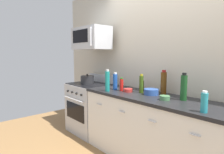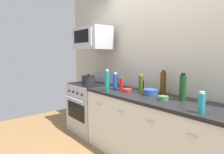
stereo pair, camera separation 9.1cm
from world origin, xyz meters
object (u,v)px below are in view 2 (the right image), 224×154
(bottle_olive_oil, at_px, (141,84))
(bowl_blue_mixing, at_px, (150,92))
(range_oven, at_px, (91,107))
(stockpot, at_px, (88,80))
(bottle_dish_soap, at_px, (202,103))
(bottle_soda_blue, at_px, (115,82))
(bottle_wine_green, at_px, (183,88))
(bottle_soy_sauce_dark, at_px, (142,86))
(bottle_hot_sauce_red, at_px, (121,85))
(microwave, at_px, (92,39))
(bowl_red_small, at_px, (128,90))
(bowl_green_glaze, at_px, (163,98))
(bottle_wine_amber, at_px, (163,83))
(bottle_sparkling_teal, at_px, (107,81))

(bottle_olive_oil, xyz_separation_m, bowl_blue_mixing, (0.17, 0.00, -0.09))
(range_oven, xyz_separation_m, stockpot, (0.00, -0.05, 0.53))
(bottle_dish_soap, bearing_deg, bottle_soda_blue, 173.37)
(bottle_wine_green, height_order, bowl_blue_mixing, bottle_wine_green)
(range_oven, bearing_deg, stockpot, -90.00)
(bottle_soy_sauce_dark, xyz_separation_m, bottle_wine_green, (0.70, -0.10, 0.08))
(bottle_hot_sauce_red, bearing_deg, bottle_soy_sauce_dark, 51.09)
(microwave, xyz_separation_m, bottle_wine_green, (1.80, 0.05, -0.67))
(bowl_red_small, bearing_deg, range_oven, 178.36)
(bottle_wine_green, distance_m, stockpot, 1.80)
(microwave, distance_m, bowl_green_glaze, 1.83)
(bottle_olive_oil, relative_size, bottle_wine_amber, 0.80)
(bottle_dish_soap, xyz_separation_m, bottle_wine_amber, (-0.72, 0.43, 0.06))
(bottle_wine_amber, xyz_separation_m, stockpot, (-1.44, -0.27, -0.08))
(stockpot, bearing_deg, bottle_olive_oil, 5.38)
(bottle_hot_sauce_red, height_order, bottle_wine_amber, bottle_wine_amber)
(bottle_sparkling_teal, xyz_separation_m, bowl_green_glaze, (0.86, 0.16, -0.13))
(bowl_blue_mixing, bearing_deg, range_oven, -177.37)
(bottle_hot_sauce_red, distance_m, bottle_olive_oil, 0.31)
(bottle_soda_blue, bearing_deg, bottle_sparkling_teal, -83.88)
(bottle_soda_blue, distance_m, bottle_wine_green, 1.05)
(bottle_olive_oil, height_order, stockpot, bottle_olive_oil)
(bottle_soda_blue, height_order, bottle_wine_amber, bottle_wine_amber)
(bowl_red_small, bearing_deg, bottle_wine_amber, 29.58)
(bottle_sparkling_teal, distance_m, bottle_wine_green, 1.07)
(bottle_olive_oil, xyz_separation_m, bowl_green_glaze, (0.46, -0.12, -0.10))
(range_oven, xyz_separation_m, bowl_blue_mixing, (1.35, 0.06, 0.49))
(range_oven, distance_m, bottle_wine_green, 1.90)
(bottle_dish_soap, height_order, bowl_blue_mixing, bottle_dish_soap)
(bottle_wine_green, distance_m, bowl_blue_mixing, 0.46)
(range_oven, bearing_deg, bottle_olive_oil, 2.81)
(range_oven, height_order, bottle_wine_green, bottle_wine_green)
(bowl_green_glaze, bearing_deg, bottle_soda_blue, 179.49)
(bowl_blue_mixing, bearing_deg, microwave, -179.27)
(microwave, height_order, bottle_wine_green, microwave)
(bottle_sparkling_teal, bearing_deg, bottle_soy_sauce_dark, 52.85)
(bottle_hot_sauce_red, xyz_separation_m, bottle_wine_amber, (0.54, 0.27, 0.06))
(bottle_soy_sauce_dark, xyz_separation_m, bowl_red_small, (-0.08, -0.22, -0.06))
(bottle_dish_soap, distance_m, bottle_wine_green, 0.48)
(bottle_dish_soap, bearing_deg, bottle_hot_sauce_red, 172.59)
(bowl_red_small, bearing_deg, stockpot, -178.62)
(bowl_green_glaze, relative_size, bowl_red_small, 0.94)
(stockpot, bearing_deg, microwave, 89.87)
(range_oven, bearing_deg, bottle_wine_green, 2.90)
(bottle_wine_amber, bearing_deg, bowl_blue_mixing, -120.27)
(range_oven, bearing_deg, bottle_sparkling_teal, -16.19)
(bottle_hot_sauce_red, bearing_deg, bottle_soda_blue, -179.40)
(bottle_hot_sauce_red, height_order, bowl_blue_mixing, bottle_hot_sauce_red)
(bottle_hot_sauce_red, distance_m, bottle_soda_blue, 0.14)
(bowl_green_glaze, bearing_deg, bowl_red_small, 177.03)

